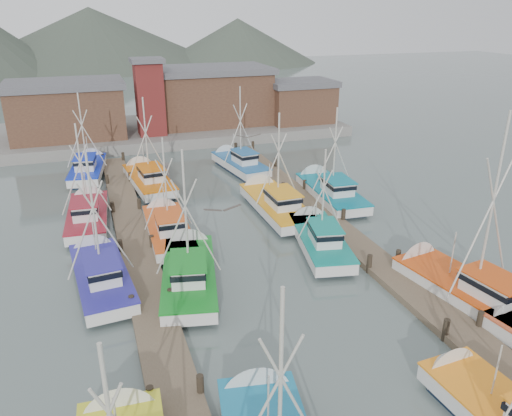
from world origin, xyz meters
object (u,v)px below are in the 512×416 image
object	(u,v)px
lookout_tower	(150,96)
boat_4	(189,271)
boat_8	(167,228)
boat_12	(148,179)

from	to	relation	value
lookout_tower	boat_4	distance (m)	32.99
boat_8	boat_12	distance (m)	11.26
boat_12	lookout_tower	bearing A→B (deg)	74.28
boat_8	boat_12	xyz separation A→B (m)	(0.11, 11.26, 0.00)
boat_4	boat_8	world-z (taller)	boat_4
lookout_tower	boat_4	size ratio (longest dim) A/B	0.88
boat_8	boat_12	world-z (taller)	boat_12
lookout_tower	boat_4	xyz separation A→B (m)	(-2.48, -32.53, -4.87)
boat_4	boat_8	bearing A→B (deg)	103.19
boat_4	boat_8	xyz separation A→B (m)	(-0.17, 6.58, -0.00)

